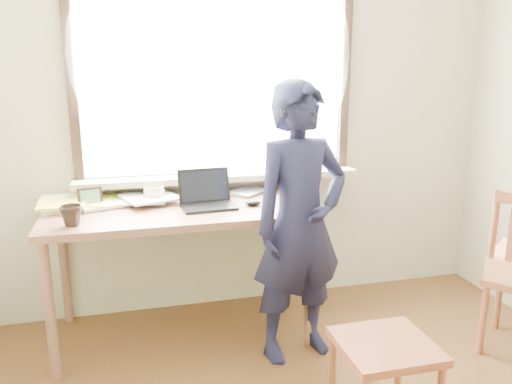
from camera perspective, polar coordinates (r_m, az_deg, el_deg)
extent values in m
cube|color=#B9B695|center=(3.36, -1.10, 8.44)|extent=(3.50, 0.02, 2.60)
cube|color=white|center=(3.29, -4.55, 13.53)|extent=(1.70, 0.01, 1.30)
cube|color=black|center=(3.35, -4.29, 1.80)|extent=(1.82, 0.06, 0.06)
cube|color=black|center=(3.24, -20.43, 12.72)|extent=(0.06, 0.06, 1.30)
cube|color=black|center=(3.53, 10.08, 13.38)|extent=(0.06, 0.06, 1.30)
cube|color=#B9B695|center=(3.28, -4.07, 1.73)|extent=(1.85, 0.20, 0.04)
cube|color=white|center=(3.22, -4.35, 15.30)|extent=(1.95, 0.02, 1.65)
cube|color=brown|center=(3.01, -8.83, -2.03)|extent=(1.54, 0.77, 0.04)
cylinder|color=brown|center=(2.87, -22.49, -12.60)|extent=(0.05, 0.05, 0.78)
cylinder|color=brown|center=(3.47, -21.07, -7.83)|extent=(0.05, 0.05, 0.78)
cylinder|color=brown|center=(3.00, 6.09, -10.38)|extent=(0.05, 0.05, 0.78)
cylinder|color=brown|center=(3.58, 2.39, -6.22)|extent=(0.05, 0.05, 0.78)
cube|color=black|center=(2.94, -5.44, -1.66)|extent=(0.33, 0.24, 0.02)
cube|color=black|center=(3.02, -5.97, 0.73)|extent=(0.32, 0.09, 0.21)
cube|color=black|center=(3.02, -5.97, 0.73)|extent=(0.28, 0.07, 0.17)
cube|color=black|center=(2.93, -5.40, -1.66)|extent=(0.28, 0.15, 0.00)
imported|color=white|center=(3.11, -11.55, -0.26)|extent=(0.18, 0.18, 0.10)
imported|color=black|center=(2.76, -20.35, -2.56)|extent=(0.14, 0.14, 0.11)
ellipsoid|color=black|center=(2.97, -0.32, -1.24)|extent=(0.10, 0.07, 0.04)
cube|color=gold|center=(3.13, -21.08, -1.54)|extent=(0.27, 0.31, 0.02)
cube|color=white|center=(3.22, -14.77, -0.56)|extent=(0.24, 0.28, 0.02)
cube|color=white|center=(3.20, -13.15, -0.60)|extent=(0.27, 0.29, 0.01)
cube|color=gold|center=(3.27, -14.69, -0.25)|extent=(0.29, 0.29, 0.02)
cube|color=white|center=(3.13, -16.89, -1.06)|extent=(0.31, 0.32, 0.01)
cube|color=white|center=(3.19, -14.00, -0.36)|extent=(0.32, 0.33, 0.02)
cube|color=white|center=(3.12, -14.72, -0.74)|extent=(0.38, 0.38, 0.01)
cube|color=white|center=(3.22, -17.40, -0.46)|extent=(0.27, 0.30, 0.00)
cube|color=white|center=(3.26, -11.79, 0.16)|extent=(0.27, 0.25, 0.01)
imported|color=white|center=(3.22, -16.65, -0.74)|extent=(0.25, 0.31, 0.03)
imported|color=white|center=(3.33, -2.35, 0.25)|extent=(0.31, 0.31, 0.02)
cube|color=black|center=(3.08, -18.42, -0.71)|extent=(0.14, 0.04, 0.11)
cube|color=#41672E|center=(3.08, -18.42, -0.71)|extent=(0.11, 0.03, 0.08)
cube|color=brown|center=(2.41, 14.59, -16.67)|extent=(0.42, 0.40, 0.04)
cylinder|color=brown|center=(2.59, 8.64, -19.68)|extent=(0.03, 0.03, 0.39)
cylinder|color=brown|center=(2.73, 16.02, -18.14)|extent=(0.03, 0.03, 0.39)
cylinder|color=brown|center=(3.57, 26.00, -10.78)|extent=(0.04, 0.04, 0.42)
cylinder|color=brown|center=(3.24, 24.53, -13.18)|extent=(0.04, 0.04, 0.42)
cylinder|color=brown|center=(3.04, 25.44, -4.59)|extent=(0.04, 0.04, 0.52)
cube|color=brown|center=(3.04, 27.09, -5.43)|extent=(0.04, 0.04, 0.41)
imported|color=black|center=(2.77, 5.03, -3.66)|extent=(0.64, 0.49, 1.57)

